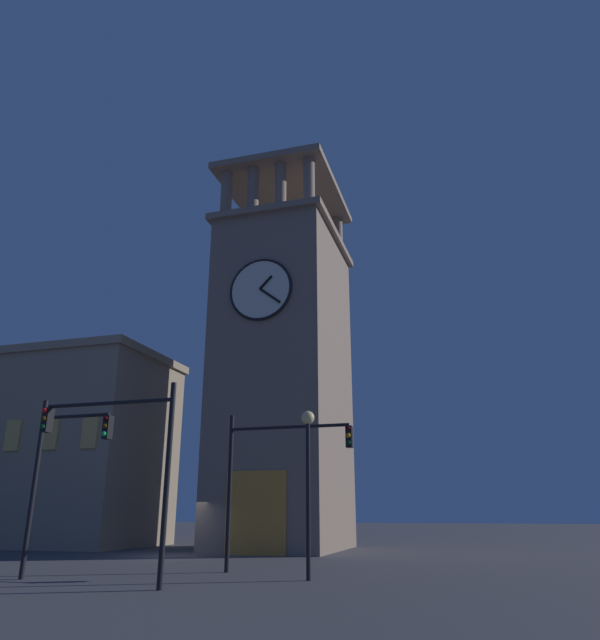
{
  "coord_description": "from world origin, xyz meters",
  "views": [
    {
      "loc": [
        -14.52,
        27.15,
        1.95
      ],
      "look_at": [
        -4.86,
        -5.6,
        13.43
      ],
      "focal_mm": 32.32,
      "sensor_mm": 36.0,
      "label": 1
    }
  ],
  "objects_px": {
    "traffic_signal_near": "(271,463)",
    "traffic_signal_far": "(124,447)",
    "clocktower": "(285,374)",
    "traffic_signal_mid": "(59,460)",
    "street_lamp": "(308,459)",
    "adjacent_wing_building": "(26,449)"
  },
  "relations": [
    {
      "from": "traffic_signal_mid",
      "to": "traffic_signal_near",
      "type": "bearing_deg",
      "value": -147.43
    },
    {
      "from": "clocktower",
      "to": "traffic_signal_mid",
      "type": "height_order",
      "value": "clocktower"
    },
    {
      "from": "traffic_signal_mid",
      "to": "adjacent_wing_building",
      "type": "bearing_deg",
      "value": -45.83
    },
    {
      "from": "clocktower",
      "to": "traffic_signal_mid",
      "type": "relative_size",
      "value": 4.47
    },
    {
      "from": "adjacent_wing_building",
      "to": "traffic_signal_mid",
      "type": "height_order",
      "value": "adjacent_wing_building"
    },
    {
      "from": "traffic_signal_near",
      "to": "traffic_signal_mid",
      "type": "height_order",
      "value": "traffic_signal_mid"
    },
    {
      "from": "traffic_signal_mid",
      "to": "traffic_signal_far",
      "type": "xyz_separation_m",
      "value": [
        -3.15,
        1.19,
        0.2
      ]
    },
    {
      "from": "traffic_signal_far",
      "to": "traffic_signal_near",
      "type": "bearing_deg",
      "value": -119.62
    },
    {
      "from": "street_lamp",
      "to": "adjacent_wing_building",
      "type": "bearing_deg",
      "value": -30.76
    },
    {
      "from": "street_lamp",
      "to": "traffic_signal_far",
      "type": "bearing_deg",
      "value": 35.46
    },
    {
      "from": "traffic_signal_near",
      "to": "traffic_signal_far",
      "type": "height_order",
      "value": "traffic_signal_far"
    },
    {
      "from": "clocktower",
      "to": "traffic_signal_near",
      "type": "xyz_separation_m",
      "value": [
        -3.62,
        12.63,
        -6.34
      ]
    },
    {
      "from": "adjacent_wing_building",
      "to": "traffic_signal_mid",
      "type": "distance_m",
      "value": 22.73
    },
    {
      "from": "clocktower",
      "to": "street_lamp",
      "type": "bearing_deg",
      "value": 110.93
    },
    {
      "from": "traffic_signal_near",
      "to": "traffic_signal_far",
      "type": "distance_m",
      "value": 5.78
    },
    {
      "from": "traffic_signal_far",
      "to": "street_lamp",
      "type": "height_order",
      "value": "traffic_signal_far"
    },
    {
      "from": "adjacent_wing_building",
      "to": "traffic_signal_far",
      "type": "distance_m",
      "value": 25.78
    },
    {
      "from": "clocktower",
      "to": "traffic_signal_mid",
      "type": "bearing_deg",
      "value": 81.76
    },
    {
      "from": "adjacent_wing_building",
      "to": "traffic_signal_far",
      "type": "height_order",
      "value": "adjacent_wing_building"
    },
    {
      "from": "adjacent_wing_building",
      "to": "street_lamp",
      "type": "distance_m",
      "value": 27.56
    },
    {
      "from": "clocktower",
      "to": "adjacent_wing_building",
      "type": "relative_size",
      "value": 1.32
    },
    {
      "from": "adjacent_wing_building",
      "to": "street_lamp",
      "type": "bearing_deg",
      "value": 149.24
    }
  ]
}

